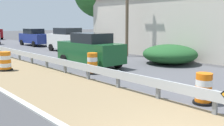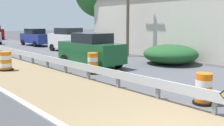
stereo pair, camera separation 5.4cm
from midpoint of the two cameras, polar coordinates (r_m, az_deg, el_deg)
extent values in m
cube|color=slate|center=(7.76, 22.14, -8.26)|extent=(0.12, 0.12, 0.70)
cube|color=slate|center=(8.78, 10.26, -5.74)|extent=(0.12, 0.12, 0.70)
cube|color=slate|center=(10.10, 1.24, -3.64)|extent=(0.12, 0.12, 0.70)
cube|color=slate|center=(11.62, -5.53, -1.99)|extent=(0.12, 0.12, 0.70)
cube|color=slate|center=(13.27, -10.67, -0.72)|extent=(0.12, 0.12, 0.70)
cube|color=slate|center=(15.01, -14.64, 0.27)|extent=(0.12, 0.12, 0.70)
cube|color=slate|center=(16.82, -17.78, 1.05)|extent=(0.12, 0.12, 0.70)
cube|color=slate|center=(18.66, -20.30, 1.67)|extent=(0.12, 0.12, 0.70)
cube|color=slate|center=(20.54, -22.36, 2.18)|extent=(0.12, 0.12, 0.70)
cube|color=slate|center=(22.43, -24.08, 2.60)|extent=(0.12, 0.12, 0.70)
cylinder|color=orange|center=(8.67, 19.70, -8.04)|extent=(0.51, 0.51, 0.20)
cylinder|color=white|center=(8.61, 19.77, -6.76)|extent=(0.51, 0.51, 0.20)
cylinder|color=orange|center=(8.56, 19.84, -5.46)|extent=(0.51, 0.51, 0.20)
cylinder|color=white|center=(8.52, 19.91, -4.15)|extent=(0.51, 0.51, 0.20)
cylinder|color=orange|center=(8.47, 19.98, -2.83)|extent=(0.51, 0.51, 0.20)
cylinder|color=black|center=(8.69, 19.67, -8.42)|extent=(0.64, 0.64, 0.08)
cylinder|color=orange|center=(12.91, -4.55, -1.96)|extent=(0.52, 0.52, 0.22)
cylinder|color=white|center=(12.87, -4.56, -1.01)|extent=(0.52, 0.52, 0.22)
cylinder|color=orange|center=(12.84, -4.57, -0.07)|extent=(0.52, 0.52, 0.22)
cylinder|color=white|center=(12.80, -4.58, 0.88)|extent=(0.52, 0.52, 0.22)
cylinder|color=orange|center=(12.78, -4.60, 1.84)|extent=(0.52, 0.52, 0.22)
cylinder|color=black|center=(12.92, -4.54, -2.25)|extent=(0.65, 0.65, 0.08)
cylinder|color=orange|center=(14.91, -23.01, -1.18)|extent=(0.60, 0.60, 0.21)
cylinder|color=white|center=(14.88, -23.06, -0.40)|extent=(0.60, 0.60, 0.21)
cylinder|color=orange|center=(14.85, -23.11, 0.39)|extent=(0.60, 0.60, 0.21)
cylinder|color=white|center=(14.82, -23.16, 1.18)|extent=(0.60, 0.60, 0.21)
cylinder|color=orange|center=(14.80, -23.21, 1.98)|extent=(0.60, 0.60, 0.21)
cylinder|color=black|center=(14.92, -23.00, -1.42)|extent=(0.75, 0.75, 0.08)
cube|color=silver|center=(23.17, -9.81, 4.91)|extent=(2.05, 4.61, 1.25)
cube|color=black|center=(23.27, -10.12, 7.15)|extent=(1.78, 2.15, 0.56)
cylinder|color=black|center=(22.56, -5.63, 3.31)|extent=(0.24, 0.65, 0.64)
cylinder|color=black|center=(21.45, -9.64, 2.92)|extent=(0.24, 0.65, 0.64)
cylinder|color=black|center=(24.99, -9.88, 3.77)|extent=(0.24, 0.65, 0.64)
cylinder|color=black|center=(23.99, -13.67, 3.43)|extent=(0.24, 0.65, 0.64)
cube|color=#195128|center=(15.03, -5.14, 2.55)|extent=(1.77, 4.52, 1.11)
cube|color=black|center=(14.82, -4.76, 5.70)|extent=(1.59, 2.08, 0.56)
cylinder|color=black|center=(15.85, -10.89, 0.74)|extent=(0.22, 0.64, 0.64)
cylinder|color=black|center=(16.81, -5.74, 1.33)|extent=(0.22, 0.64, 0.64)
cylinder|color=black|center=(13.41, -4.31, -0.62)|extent=(0.22, 0.64, 0.64)
cylinder|color=black|center=(14.53, 1.20, 0.16)|extent=(0.22, 0.64, 0.64)
cylinder|color=black|center=(42.93, -23.70, 5.31)|extent=(0.22, 0.64, 0.64)
cube|color=navy|center=(30.09, -17.13, 5.38)|extent=(1.86, 4.66, 1.04)
cube|color=black|center=(30.22, -17.36, 6.90)|extent=(1.63, 2.16, 0.56)
cylinder|color=black|center=(29.17, -14.21, 4.37)|extent=(0.23, 0.64, 0.64)
cylinder|color=black|center=(28.37, -17.33, 4.11)|extent=(0.23, 0.64, 0.64)
cylinder|color=black|center=(31.87, -16.86, 4.64)|extent=(0.23, 0.64, 0.64)
cylinder|color=black|center=(31.14, -19.78, 4.40)|extent=(0.23, 0.64, 0.64)
cube|color=beige|center=(22.50, 17.13, 8.10)|extent=(8.30, 15.90, 4.69)
cylinder|color=brown|center=(19.49, 3.35, 12.86)|extent=(0.24, 0.24, 7.72)
ellipsoid|color=#1E4C23|center=(16.40, 12.85, 1.98)|extent=(3.42, 3.42, 1.22)
cylinder|color=#4C3D2D|center=(26.94, -2.60, 7.16)|extent=(0.36, 0.36, 3.35)
camera|label=1|loc=(0.03, -90.16, -0.03)|focal=40.40mm
camera|label=2|loc=(0.03, 89.84, 0.03)|focal=40.40mm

